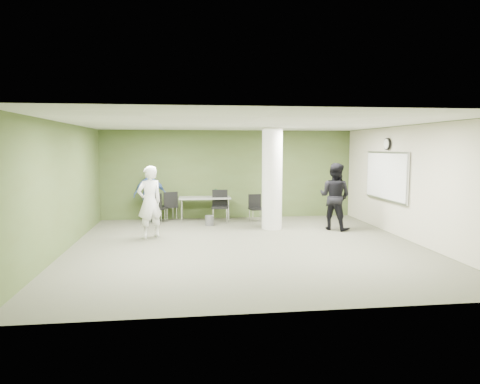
{
  "coord_description": "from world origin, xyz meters",
  "views": [
    {
      "loc": [
        -1.36,
        -9.57,
        2.27
      ],
      "look_at": [
        -0.02,
        1.0,
        1.15
      ],
      "focal_mm": 32.0,
      "sensor_mm": 36.0,
      "label": 1
    }
  ],
  "objects": [
    {
      "name": "wall_clock",
      "position": [
        3.92,
        1.2,
        2.35
      ],
      "size": [
        0.06,
        0.32,
        0.32
      ],
      "color": "black",
      "rests_on": "wall_right_cream"
    },
    {
      "name": "folding_table",
      "position": [
        -0.78,
        3.44,
        0.7
      ],
      "size": [
        1.58,
        0.72,
        0.99
      ],
      "rotation": [
        0.0,
        0.0,
        -0.02
      ],
      "color": "gray",
      "rests_on": "floor"
    },
    {
      "name": "column",
      "position": [
        1.0,
        2.0,
        1.4
      ],
      "size": [
        0.56,
        0.56,
        2.8
      ],
      "primitive_type": "cylinder",
      "color": "silver",
      "rests_on": "floor"
    },
    {
      "name": "wastebasket",
      "position": [
        -0.7,
        2.68,
        0.14
      ],
      "size": [
        0.25,
        0.25,
        0.29
      ],
      "primitive_type": "cylinder",
      "color": "#4C4C4C",
      "rests_on": "floor"
    },
    {
      "name": "chair_back_right",
      "position": [
        -1.87,
        3.57,
        0.53
      ],
      "size": [
        0.58,
        0.58,
        0.92
      ],
      "rotation": [
        0.0,
        0.0,
        3.48
      ],
      "color": "black",
      "rests_on": "floor"
    },
    {
      "name": "ceiling",
      "position": [
        0.0,
        0.0,
        2.8
      ],
      "size": [
        8.0,
        8.0,
        0.0
      ],
      "primitive_type": "plane",
      "rotation": [
        3.14,
        0.0,
        0.0
      ],
      "color": "white",
      "rests_on": "wall_back"
    },
    {
      "name": "chair_table_left",
      "position": [
        -0.36,
        3.2,
        0.57
      ],
      "size": [
        0.53,
        0.53,
        0.98
      ],
      "rotation": [
        0.0,
        0.0,
        -0.09
      ],
      "color": "black",
      "rests_on": "floor"
    },
    {
      "name": "wall_right_cream",
      "position": [
        4.0,
        0.0,
        1.4
      ],
      "size": [
        0.02,
        8.0,
        2.8
      ],
      "primitive_type": "cube",
      "color": "beige",
      "rests_on": "floor"
    },
    {
      "name": "man_black",
      "position": [
        2.69,
        1.65,
        0.92
      ],
      "size": [
        1.13,
        1.12,
        1.84
      ],
      "primitive_type": "imported",
      "rotation": [
        0.0,
        0.0,
        2.39
      ],
      "color": "black",
      "rests_on": "floor"
    },
    {
      "name": "wall_back",
      "position": [
        0.0,
        4.0,
        1.4
      ],
      "size": [
        8.0,
        2.8,
        0.02
      ],
      "primitive_type": "cube",
      "rotation": [
        1.57,
        0.0,
        0.0
      ],
      "color": "#475528",
      "rests_on": "floor"
    },
    {
      "name": "woman_white",
      "position": [
        -2.27,
        1.2,
        0.9
      ],
      "size": [
        0.79,
        0.72,
        1.81
      ],
      "primitive_type": "imported",
      "rotation": [
        0.0,
        0.0,
        3.71
      ],
      "color": "white",
      "rests_on": "floor"
    },
    {
      "name": "chair_table_right",
      "position": [
        0.73,
        3.14,
        0.49
      ],
      "size": [
        0.48,
        0.48,
        0.84
      ],
      "rotation": [
        0.0,
        0.0,
        0.15
      ],
      "color": "black",
      "rests_on": "floor"
    },
    {
      "name": "chair_back_left",
      "position": [
        -2.23,
        3.27,
        0.53
      ],
      "size": [
        0.6,
        0.6,
        0.92
      ],
      "rotation": [
        0.0,
        0.0,
        2.72
      ],
      "color": "black",
      "rests_on": "floor"
    },
    {
      "name": "wall_left",
      "position": [
        -4.0,
        0.0,
        1.4
      ],
      "size": [
        0.02,
        8.0,
        2.8
      ],
      "primitive_type": "cube",
      "color": "#475528",
      "rests_on": "floor"
    },
    {
      "name": "whiteboard",
      "position": [
        3.92,
        1.2,
        1.5
      ],
      "size": [
        0.05,
        2.3,
        1.3
      ],
      "color": "silver",
      "rests_on": "wall_right_cream"
    },
    {
      "name": "man_blue",
      "position": [
        -2.44,
        3.4,
        0.83
      ],
      "size": [
        1.04,
        0.61,
        1.67
      ],
      "primitive_type": "imported",
      "rotation": [
        0.0,
        0.0,
        3.37
      ],
      "color": "#4465AA",
      "rests_on": "floor"
    },
    {
      "name": "floor",
      "position": [
        0.0,
        0.0,
        0.0
      ],
      "size": [
        8.0,
        8.0,
        0.0
      ],
      "primitive_type": "plane",
      "color": "#595946",
      "rests_on": "ground"
    }
  ]
}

